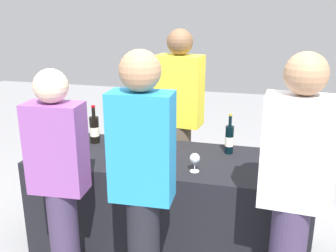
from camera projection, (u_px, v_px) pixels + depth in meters
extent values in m
plane|color=gray|center=(168.00, 245.00, 3.18)|extent=(12.00, 12.00, 0.00)
cube|color=black|center=(168.00, 203.00, 3.07)|extent=(2.09, 0.78, 0.78)
cylinder|color=black|center=(79.00, 127.00, 3.29)|extent=(0.07, 0.07, 0.24)
cylinder|color=black|center=(78.00, 109.00, 3.24)|extent=(0.03, 0.03, 0.09)
cylinder|color=black|center=(77.00, 103.00, 3.23)|extent=(0.03, 0.03, 0.02)
cylinder|color=silver|center=(79.00, 128.00, 3.30)|extent=(0.07, 0.07, 0.08)
cylinder|color=black|center=(94.00, 130.00, 3.24)|extent=(0.08, 0.08, 0.22)
cylinder|color=black|center=(93.00, 112.00, 3.19)|extent=(0.03, 0.03, 0.08)
cylinder|color=maroon|center=(93.00, 106.00, 3.18)|extent=(0.03, 0.03, 0.02)
cylinder|color=silver|center=(95.00, 131.00, 3.24)|extent=(0.08, 0.08, 0.08)
cylinder|color=black|center=(116.00, 134.00, 3.17)|extent=(0.07, 0.07, 0.20)
cylinder|color=black|center=(115.00, 117.00, 3.13)|extent=(0.03, 0.03, 0.08)
cylinder|color=black|center=(115.00, 112.00, 3.12)|extent=(0.03, 0.03, 0.02)
cylinder|color=silver|center=(116.00, 135.00, 3.18)|extent=(0.07, 0.07, 0.07)
cylinder|color=black|center=(130.00, 137.00, 3.09)|extent=(0.07, 0.07, 0.20)
cylinder|color=black|center=(129.00, 121.00, 3.05)|extent=(0.03, 0.03, 0.07)
cylinder|color=maroon|center=(129.00, 115.00, 3.04)|extent=(0.03, 0.03, 0.02)
cylinder|color=silver|center=(130.00, 138.00, 3.10)|extent=(0.08, 0.08, 0.07)
cylinder|color=black|center=(147.00, 136.00, 3.12)|extent=(0.07, 0.07, 0.21)
cylinder|color=black|center=(147.00, 119.00, 3.08)|extent=(0.03, 0.03, 0.07)
cylinder|color=maroon|center=(147.00, 114.00, 3.07)|extent=(0.03, 0.03, 0.02)
cylinder|color=silver|center=(147.00, 137.00, 3.12)|extent=(0.07, 0.07, 0.07)
cylinder|color=black|center=(229.00, 140.00, 3.00)|extent=(0.07, 0.07, 0.22)
cylinder|color=black|center=(230.00, 121.00, 2.96)|extent=(0.02, 0.02, 0.09)
cylinder|color=gold|center=(231.00, 115.00, 2.94)|extent=(0.03, 0.03, 0.02)
cylinder|color=silver|center=(229.00, 141.00, 3.01)|extent=(0.07, 0.07, 0.08)
cylinder|color=silver|center=(76.00, 159.00, 2.91)|extent=(0.06, 0.06, 0.00)
cylinder|color=silver|center=(76.00, 155.00, 2.90)|extent=(0.01, 0.01, 0.06)
sphere|color=silver|center=(75.00, 147.00, 2.88)|extent=(0.08, 0.08, 0.08)
cylinder|color=silver|center=(113.00, 159.00, 2.91)|extent=(0.07, 0.07, 0.00)
cylinder|color=silver|center=(113.00, 154.00, 2.90)|extent=(0.01, 0.01, 0.07)
sphere|color=silver|center=(112.00, 146.00, 2.88)|extent=(0.06, 0.06, 0.06)
cylinder|color=silver|center=(156.00, 159.00, 2.92)|extent=(0.06, 0.06, 0.00)
cylinder|color=silver|center=(156.00, 154.00, 2.90)|extent=(0.01, 0.01, 0.07)
sphere|color=silver|center=(156.00, 146.00, 2.89)|extent=(0.06, 0.06, 0.06)
cylinder|color=silver|center=(195.00, 171.00, 2.70)|extent=(0.07, 0.07, 0.00)
cylinder|color=silver|center=(195.00, 167.00, 2.69)|extent=(0.01, 0.01, 0.06)
sphere|color=silver|center=(195.00, 158.00, 2.67)|extent=(0.07, 0.07, 0.07)
cylinder|color=brown|center=(179.00, 167.00, 3.68)|extent=(0.22, 0.22, 0.84)
cube|color=yellow|center=(179.00, 91.00, 3.46)|extent=(0.43, 0.27, 0.63)
sphere|color=brown|center=(180.00, 42.00, 3.33)|extent=(0.23, 0.23, 0.23)
cylinder|color=#3F3351|center=(65.00, 242.00, 2.58)|extent=(0.19, 0.19, 0.76)
cube|color=#8C4C99|center=(56.00, 148.00, 2.38)|extent=(0.36, 0.22, 0.57)
sphere|color=beige|center=(51.00, 86.00, 2.26)|extent=(0.21, 0.21, 0.21)
cube|color=#268CCC|center=(142.00, 147.00, 2.13)|extent=(0.36, 0.21, 0.62)
sphere|color=tan|center=(140.00, 71.00, 2.00)|extent=(0.22, 0.22, 0.22)
cube|color=silver|center=(298.00, 152.00, 2.06)|extent=(0.39, 0.24, 0.62)
sphere|color=tan|center=(306.00, 74.00, 1.94)|extent=(0.22, 0.22, 0.22)
cube|color=white|center=(292.00, 157.00, 3.84)|extent=(0.54, 0.05, 0.89)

